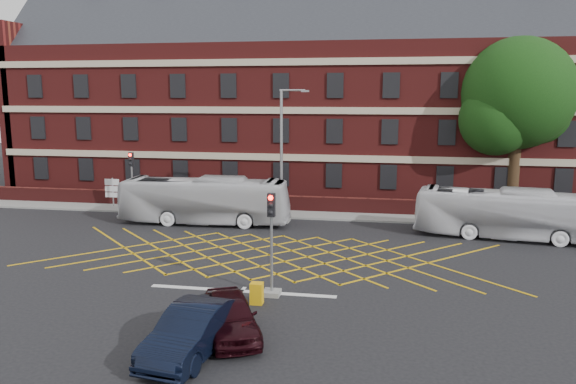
% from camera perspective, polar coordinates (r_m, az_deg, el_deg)
% --- Properties ---
extents(ground, '(120.00, 120.00, 0.00)m').
position_cam_1_polar(ground, '(27.27, -2.83, -7.57)').
color(ground, black).
rests_on(ground, ground).
extents(victorian_building, '(51.00, 12.17, 20.40)m').
position_cam_1_polar(victorian_building, '(47.67, 3.35, 9.48)').
color(victorian_building, maroon).
rests_on(victorian_building, ground).
extents(boundary_wall, '(56.00, 0.50, 1.10)m').
position_cam_1_polar(boundary_wall, '(39.53, 1.36, -1.22)').
color(boundary_wall, '#4D1514').
rests_on(boundary_wall, ground).
extents(far_pavement, '(60.00, 3.00, 0.12)m').
position_cam_1_polar(far_pavement, '(38.66, 1.13, -2.22)').
color(far_pavement, slate).
rests_on(far_pavement, ground).
extents(box_junction_hatching, '(8.22, 8.22, 0.02)m').
position_cam_1_polar(box_junction_hatching, '(29.13, -1.95, -6.39)').
color(box_junction_hatching, '#CC990C').
rests_on(box_junction_hatching, ground).
extents(stop_line, '(8.00, 0.30, 0.02)m').
position_cam_1_polar(stop_line, '(24.05, -4.71, -10.00)').
color(stop_line, silver).
rests_on(stop_line, ground).
extents(centre_line, '(0.15, 14.00, 0.02)m').
position_cam_1_polar(centre_line, '(18.35, -10.10, -16.73)').
color(centre_line, silver).
rests_on(centre_line, ground).
extents(bus_left, '(10.86, 2.87, 3.00)m').
position_cam_1_polar(bus_left, '(36.15, -8.47, -0.85)').
color(bus_left, silver).
rests_on(bus_left, ground).
extents(bus_right, '(10.54, 3.95, 2.87)m').
position_cam_1_polar(bus_right, '(34.48, 21.36, -2.07)').
color(bus_right, silver).
rests_on(bus_right, ground).
extents(car_navy, '(2.23, 4.87, 1.55)m').
position_cam_1_polar(car_navy, '(18.62, -9.68, -13.70)').
color(car_navy, black).
rests_on(car_navy, ground).
extents(car_maroon, '(3.26, 4.53, 1.43)m').
position_cam_1_polar(car_maroon, '(19.77, -5.89, -12.35)').
color(car_maroon, black).
rests_on(car_maroon, ground).
extents(deciduous_tree, '(7.87, 7.72, 12.10)m').
position_cam_1_polar(deciduous_tree, '(42.33, 22.24, 8.53)').
color(deciduous_tree, black).
rests_on(deciduous_tree, ground).
extents(traffic_light_near, '(0.70, 0.70, 4.27)m').
position_cam_1_polar(traffic_light_near, '(22.99, -1.69, -6.31)').
color(traffic_light_near, slate).
rests_on(traffic_light_near, ground).
extents(traffic_light_far, '(0.70, 0.70, 4.27)m').
position_cam_1_polar(traffic_light_far, '(39.99, -15.51, 0.32)').
color(traffic_light_far, slate).
rests_on(traffic_light_far, ground).
extents(street_lamp, '(2.25, 1.00, 8.48)m').
position_cam_1_polar(street_lamp, '(35.91, -0.56, 1.42)').
color(street_lamp, slate).
rests_on(street_lamp, ground).
extents(direction_signs, '(1.10, 0.16, 2.20)m').
position_cam_1_polar(direction_signs, '(42.67, -17.41, 0.28)').
color(direction_signs, gray).
rests_on(direction_signs, ground).
extents(utility_cabinet, '(0.49, 0.41, 0.86)m').
position_cam_1_polar(utility_cabinet, '(22.53, -3.20, -10.24)').
color(utility_cabinet, '#D59D0C').
rests_on(utility_cabinet, ground).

